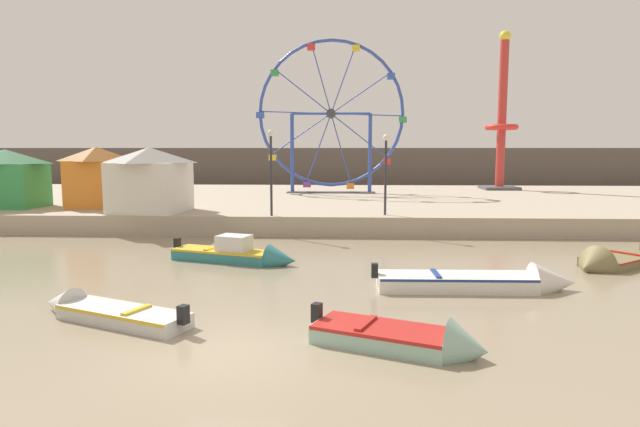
{
  "coord_description": "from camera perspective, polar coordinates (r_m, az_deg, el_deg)",
  "views": [
    {
      "loc": [
        2.48,
        -10.95,
        4.33
      ],
      "look_at": [
        1.5,
        9.94,
        1.8
      ],
      "focal_mm": 30.19,
      "sensor_mm": 36.0,
      "label": 1
    }
  ],
  "objects": [
    {
      "name": "promenade_lamp_near",
      "position": [
        26.69,
        -5.22,
        5.62
      ],
      "size": [
        0.32,
        0.32,
        4.24
      ],
      "color": "#2D2D33",
      "rests_on": "quay_promenade"
    },
    {
      "name": "quay_promenade",
      "position": [
        37.93,
        -1.09,
        1.11
      ],
      "size": [
        110.0,
        23.39,
        1.0
      ],
      "primitive_type": "cube",
      "color": "tan",
      "rests_on": "ground_plane"
    },
    {
      "name": "drop_tower_red_tower",
      "position": [
        46.57,
        18.7,
        8.79
      ],
      "size": [
        2.8,
        2.8,
        12.66
      ],
      "color": "#BC332D",
      "rests_on": "quay_promenade"
    },
    {
      "name": "ground_plane",
      "position": [
        12.03,
        -9.71,
        -14.28
      ],
      "size": [
        240.0,
        240.0,
        0.0
      ],
      "primitive_type": "plane",
      "color": "gray"
    },
    {
      "name": "motorboat_teal_painted",
      "position": [
        20.78,
        -8.34,
        -4.3
      ],
      "size": [
        5.19,
        2.61,
        1.35
      ],
      "rotation": [
        0.0,
        0.0,
        5.97
      ],
      "color": "teal",
      "rests_on": "ground_plane"
    },
    {
      "name": "carnival_booth_white_ticket",
      "position": [
        29.73,
        -17.56,
        3.56
      ],
      "size": [
        4.09,
        4.18,
        3.39
      ],
      "rotation": [
        0.0,
        0.0,
        -0.08
      ],
      "color": "silver",
      "rests_on": "quay_promenade"
    },
    {
      "name": "promenade_lamp_far",
      "position": [
        27.13,
        6.98,
        5.37
      ],
      "size": [
        0.32,
        0.32,
        4.03
      ],
      "color": "#2D2D33",
      "rests_on": "quay_promenade"
    },
    {
      "name": "ferris_wheel_blue_frame",
      "position": [
        40.64,
        1.18,
        10.24
      ],
      "size": [
        11.17,
        1.2,
        11.34
      ],
      "color": "#334CA8",
      "rests_on": "quay_promenade"
    },
    {
      "name": "carnival_booth_green_kiosk",
      "position": [
        35.32,
        -30.28,
        3.33
      ],
      "size": [
        4.03,
        3.15,
        3.28
      ],
      "rotation": [
        0.0,
        0.0,
        -0.0
      ],
      "color": "#33934C",
      "rests_on": "quay_promenade"
    },
    {
      "name": "motorboat_olive_wood",
      "position": [
        22.31,
        28.19,
        -4.61
      ],
      "size": [
        4.24,
        3.71,
        1.44
      ],
      "rotation": [
        0.0,
        0.0,
        3.79
      ],
      "color": "olive",
      "rests_on": "ground_plane"
    },
    {
      "name": "motorboat_pale_grey",
      "position": [
        15.05,
        -22.29,
        -9.52
      ],
      "size": [
        4.64,
        2.75,
        1.01
      ],
      "rotation": [
        0.0,
        0.0,
        2.73
      ],
      "color": "silver",
      "rests_on": "ground_plane"
    },
    {
      "name": "carnival_booth_orange_canopy",
      "position": [
        33.1,
        -22.55,
        3.69
      ],
      "size": [
        3.42,
        2.85,
        3.43
      ],
      "rotation": [
        0.0,
        0.0,
        0.06
      ],
      "color": "orange",
      "rests_on": "quay_promenade"
    },
    {
      "name": "motorboat_seafoam",
      "position": [
        12.06,
        9.77,
        -13.05
      ],
      "size": [
        3.95,
        2.58,
        1.2
      ],
      "rotation": [
        0.0,
        0.0,
        5.89
      ],
      "color": "#93BCAD",
      "rests_on": "ground_plane"
    },
    {
      "name": "motorboat_white_red_stripe",
      "position": [
        17.48,
        17.66,
        -6.9
      ],
      "size": [
        6.26,
        1.42,
        1.25
      ],
      "rotation": [
        0.0,
        0.0,
        0.02
      ],
      "color": "silver",
      "rests_on": "ground_plane"
    },
    {
      "name": "distant_town_skyline",
      "position": [
        65.09,
        0.49,
        5.02
      ],
      "size": [
        140.0,
        3.0,
        4.4
      ],
      "primitive_type": "cube",
      "color": "#564C47",
      "rests_on": "ground_plane"
    }
  ]
}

